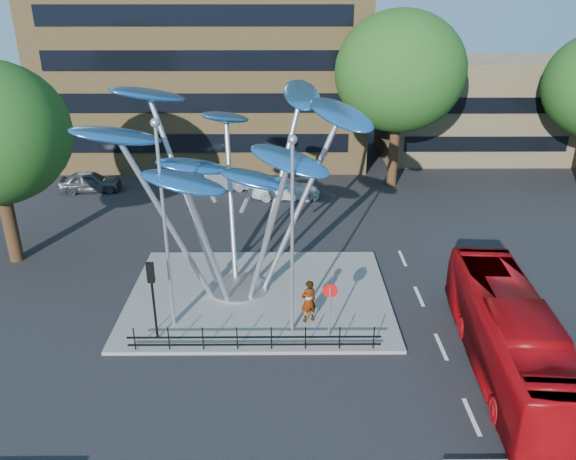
{
  "coord_description": "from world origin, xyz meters",
  "views": [
    {
      "loc": [
        0.19,
        -16.78,
        13.34
      ],
      "look_at": [
        0.34,
        4.0,
        4.28
      ],
      "focal_mm": 35.0,
      "sensor_mm": 36.0,
      "label": 1
    }
  ],
  "objects_px": {
    "parked_car_mid": "(222,180)",
    "parked_car_right": "(286,189)",
    "street_lamp_left": "(163,210)",
    "street_lamp_right": "(292,221)",
    "parked_car_left": "(90,182)",
    "leaf_sculpture": "(231,150)",
    "red_bus": "(510,337)",
    "traffic_light_island": "(152,285)",
    "no_entry_sign_island": "(330,302)",
    "pedestrian": "(309,301)",
    "tree_right": "(400,72)"
  },
  "relations": [
    {
      "from": "parked_car_mid",
      "to": "parked_car_right",
      "type": "relative_size",
      "value": 0.92
    },
    {
      "from": "street_lamp_left",
      "to": "parked_car_right",
      "type": "relative_size",
      "value": 1.9
    },
    {
      "from": "street_lamp_right",
      "to": "parked_car_left",
      "type": "bearing_deg",
      "value": 128.08
    },
    {
      "from": "leaf_sculpture",
      "to": "parked_car_right",
      "type": "bearing_deg",
      "value": 79.46
    },
    {
      "from": "leaf_sculpture",
      "to": "red_bus",
      "type": "distance_m",
      "value": 13.37
    },
    {
      "from": "traffic_light_island",
      "to": "no_entry_sign_island",
      "type": "height_order",
      "value": "traffic_light_island"
    },
    {
      "from": "traffic_light_island",
      "to": "parked_car_left",
      "type": "height_order",
      "value": "traffic_light_island"
    },
    {
      "from": "leaf_sculpture",
      "to": "parked_car_left",
      "type": "bearing_deg",
      "value": 128.86
    },
    {
      "from": "no_entry_sign_island",
      "to": "pedestrian",
      "type": "relative_size",
      "value": 1.26
    },
    {
      "from": "parked_car_left",
      "to": "parked_car_right",
      "type": "relative_size",
      "value": 0.91
    },
    {
      "from": "leaf_sculpture",
      "to": "parked_car_right",
      "type": "height_order",
      "value": "leaf_sculpture"
    },
    {
      "from": "street_lamp_right",
      "to": "parked_car_left",
      "type": "xyz_separation_m",
      "value": [
        -13.96,
        17.82,
        -4.37
      ]
    },
    {
      "from": "red_bus",
      "to": "parked_car_right",
      "type": "relative_size",
      "value": 2.31
    },
    {
      "from": "pedestrian",
      "to": "tree_right",
      "type": "bearing_deg",
      "value": -134.21
    },
    {
      "from": "pedestrian",
      "to": "parked_car_right",
      "type": "distance_m",
      "value": 15.67
    },
    {
      "from": "tree_right",
      "to": "red_bus",
      "type": "bearing_deg",
      "value": -88.67
    },
    {
      "from": "street_lamp_right",
      "to": "pedestrian",
      "type": "height_order",
      "value": "street_lamp_right"
    },
    {
      "from": "street_lamp_left",
      "to": "parked_car_left",
      "type": "relative_size",
      "value": 2.08
    },
    {
      "from": "parked_car_right",
      "to": "parked_car_mid",
      "type": "bearing_deg",
      "value": 66.7
    },
    {
      "from": "street_lamp_left",
      "to": "red_bus",
      "type": "bearing_deg",
      "value": -12.95
    },
    {
      "from": "pedestrian",
      "to": "parked_car_right",
      "type": "xyz_separation_m",
      "value": [
        -0.92,
        15.64,
        -0.45
      ]
    },
    {
      "from": "street_lamp_left",
      "to": "no_entry_sign_island",
      "type": "bearing_deg",
      "value": -8.61
    },
    {
      "from": "tree_right",
      "to": "street_lamp_left",
      "type": "bearing_deg",
      "value": -124.05
    },
    {
      "from": "tree_right",
      "to": "parked_car_mid",
      "type": "relative_size",
      "value": 2.84
    },
    {
      "from": "no_entry_sign_island",
      "to": "parked_car_left",
      "type": "height_order",
      "value": "no_entry_sign_island"
    },
    {
      "from": "street_lamp_right",
      "to": "parked_car_mid",
      "type": "distance_m",
      "value": 19.28
    },
    {
      "from": "no_entry_sign_island",
      "to": "pedestrian",
      "type": "bearing_deg",
      "value": 123.12
    },
    {
      "from": "leaf_sculpture",
      "to": "parked_car_left",
      "type": "distance_m",
      "value": 19.17
    },
    {
      "from": "red_bus",
      "to": "parked_car_right",
      "type": "bearing_deg",
      "value": 117.7
    },
    {
      "from": "red_bus",
      "to": "parked_car_mid",
      "type": "distance_m",
      "value": 24.27
    },
    {
      "from": "no_entry_sign_island",
      "to": "pedestrian",
      "type": "height_order",
      "value": "no_entry_sign_island"
    },
    {
      "from": "no_entry_sign_island",
      "to": "red_bus",
      "type": "relative_size",
      "value": 0.23
    },
    {
      "from": "no_entry_sign_island",
      "to": "parked_car_left",
      "type": "xyz_separation_m",
      "value": [
        -15.46,
        18.3,
        -1.09
      ]
    },
    {
      "from": "tree_right",
      "to": "parked_car_mid",
      "type": "bearing_deg",
      "value": -176.14
    },
    {
      "from": "street_lamp_right",
      "to": "parked_car_left",
      "type": "distance_m",
      "value": 23.06
    },
    {
      "from": "tree_right",
      "to": "pedestrian",
      "type": "relative_size",
      "value": 6.24
    },
    {
      "from": "parked_car_right",
      "to": "street_lamp_left",
      "type": "bearing_deg",
      "value": 161.84
    },
    {
      "from": "street_lamp_left",
      "to": "traffic_light_island",
      "type": "distance_m",
      "value": 2.96
    },
    {
      "from": "no_entry_sign_island",
      "to": "parked_car_mid",
      "type": "distance_m",
      "value": 19.7
    },
    {
      "from": "parked_car_left",
      "to": "street_lamp_right",
      "type": "bearing_deg",
      "value": -148.39
    },
    {
      "from": "no_entry_sign_island",
      "to": "pedestrian",
      "type": "xyz_separation_m",
      "value": [
        -0.79,
        1.21,
        -0.7
      ]
    },
    {
      "from": "tree_right",
      "to": "parked_car_right",
      "type": "relative_size",
      "value": 2.61
    },
    {
      "from": "tree_right",
      "to": "red_bus",
      "type": "relative_size",
      "value": 1.13
    },
    {
      "from": "tree_right",
      "to": "leaf_sculpture",
      "type": "distance_m",
      "value": 18.37
    },
    {
      "from": "pedestrian",
      "to": "no_entry_sign_island",
      "type": "bearing_deg",
      "value": 99.29
    },
    {
      "from": "leaf_sculpture",
      "to": "parked_car_mid",
      "type": "distance_m",
      "value": 15.9
    },
    {
      "from": "street_lamp_left",
      "to": "street_lamp_right",
      "type": "relative_size",
      "value": 1.06
    },
    {
      "from": "parked_car_mid",
      "to": "parked_car_left",
      "type": "bearing_deg",
      "value": 89.29
    },
    {
      "from": "traffic_light_island",
      "to": "pedestrian",
      "type": "xyz_separation_m",
      "value": [
        6.21,
        1.22,
        -1.5
      ]
    },
    {
      "from": "street_lamp_right",
      "to": "traffic_light_island",
      "type": "xyz_separation_m",
      "value": [
        -5.5,
        -0.5,
        -2.48
      ]
    }
  ]
}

